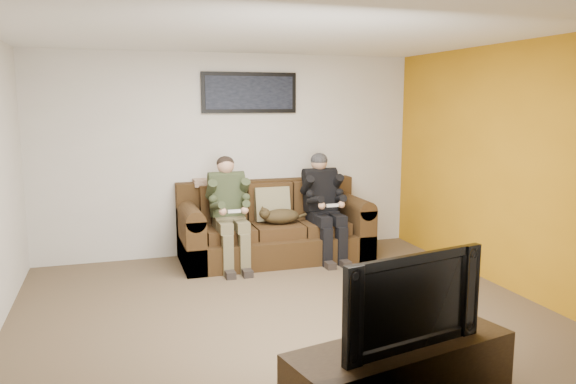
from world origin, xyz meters
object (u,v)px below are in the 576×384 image
object	(u,v)px
person_left	(229,205)
tv_stand	(401,378)
sofa	(273,229)
framed_poster	(249,93)
person_right	(323,199)
television	(403,297)
cat	(280,216)

from	to	relation	value
person_left	tv_stand	xyz separation A→B (m)	(0.37, -3.59, -0.51)
sofa	framed_poster	xyz separation A→B (m)	(-0.20, 0.38, 1.73)
tv_stand	person_right	bearing A→B (deg)	64.45
framed_poster	sofa	bearing A→B (deg)	-62.33
tv_stand	television	xyz separation A→B (m)	(0.00, 0.00, 0.54)
person_left	framed_poster	distance (m)	1.52
person_right	television	distance (m)	3.69
person_right	tv_stand	size ratio (longest dim) A/B	0.87
sofa	person_left	xyz separation A→B (m)	(-0.61, -0.20, 0.39)
person_left	person_right	size ratio (longest dim) A/B	0.99
framed_poster	television	bearing A→B (deg)	-90.53
framed_poster	tv_stand	world-z (taller)	framed_poster
cat	television	world-z (taller)	television
person_left	person_right	distance (m)	1.22
person_right	sofa	bearing A→B (deg)	162.00
person_right	cat	distance (m)	0.61
person_left	framed_poster	world-z (taller)	framed_poster
person_right	cat	xyz separation A→B (m)	(-0.58, 0.01, -0.19)
person_right	framed_poster	distance (m)	1.67
sofa	cat	bearing A→B (deg)	-79.87
cat	framed_poster	size ratio (longest dim) A/B	0.53
sofa	tv_stand	xyz separation A→B (m)	(-0.24, -3.78, -0.12)
person_right	cat	size ratio (longest dim) A/B	2.03
sofa	tv_stand	bearing A→B (deg)	-93.60
person_left	television	bearing A→B (deg)	-84.06
person_left	tv_stand	bearing A→B (deg)	-84.06
person_right	tv_stand	bearing A→B (deg)	-103.32
cat	tv_stand	distance (m)	3.63
person_left	person_right	xyz separation A→B (m)	(1.22, 0.00, 0.00)
person_right	tv_stand	world-z (taller)	person_right
cat	person_left	bearing A→B (deg)	-178.68
sofa	framed_poster	world-z (taller)	framed_poster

